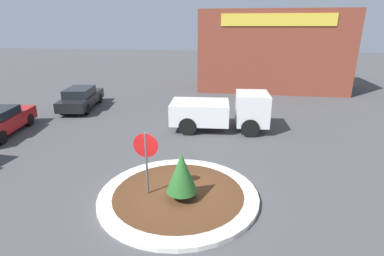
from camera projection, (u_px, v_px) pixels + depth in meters
The scene contains 7 objects.
ground_plane at pixel (179, 197), 9.75m from camera, with size 120.00×120.00×0.00m, color #474749.
traffic_island at pixel (179, 195), 9.73m from camera, with size 5.16×5.16×0.15m.
stop_sign at pixel (146, 153), 9.24m from camera, with size 0.78×0.07×2.23m.
island_shrub at pixel (182, 173), 9.11m from camera, with size 0.97×0.97×1.54m.
utility_truck at pixel (222, 111), 15.77m from camera, with size 5.19×2.55×2.01m.
storefront_building at pixel (271, 51), 25.75m from camera, with size 11.99×6.07×6.52m.
parked_sedan_black at pixel (81, 98), 19.91m from camera, with size 2.55×4.99×1.43m.
Camera 1 is at (1.78, -8.32, 5.29)m, focal length 28.00 mm.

